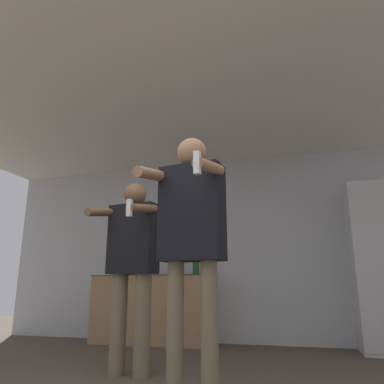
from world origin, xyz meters
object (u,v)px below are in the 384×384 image
(person_woman_foreground, at_px, (191,230))
(bottle_amber_bourbon, at_px, (118,266))
(refrigerator, at_px, (382,266))
(bottle_clear_vodka, at_px, (171,268))
(person_man_side, at_px, (132,260))
(bottle_brown_liquor, at_px, (196,266))
(bottle_short_whiskey, at_px, (132,267))

(person_woman_foreground, bearing_deg, bottle_amber_bourbon, 126.13)
(bottle_amber_bourbon, bearing_deg, refrigerator, -0.55)
(bottle_clear_vodka, bearing_deg, bottle_amber_bourbon, -180.00)
(bottle_amber_bourbon, height_order, person_man_side, person_man_side)
(bottle_clear_vodka, xyz_separation_m, bottle_brown_liquor, (0.36, -0.00, 0.02))
(bottle_clear_vodka, xyz_separation_m, bottle_short_whiskey, (-0.58, 0.00, 0.02))
(bottle_clear_vodka, height_order, person_woman_foreground, person_woman_foreground)
(refrigerator, distance_m, bottle_brown_liquor, 2.27)
(refrigerator, xyz_separation_m, bottle_brown_liquor, (-2.27, 0.03, 0.03))
(bottle_brown_liquor, bearing_deg, person_woman_foreground, -74.96)
(refrigerator, height_order, person_woman_foreground, refrigerator)
(refrigerator, distance_m, person_man_side, 2.97)
(bottle_clear_vodka, distance_m, person_man_side, 1.87)
(bottle_clear_vodka, relative_size, person_woman_foreground, 0.14)
(bottle_brown_liquor, bearing_deg, bottle_amber_bourbon, 180.00)
(bottle_clear_vodka, height_order, bottle_amber_bourbon, bottle_amber_bourbon)
(refrigerator, relative_size, person_woman_foreground, 1.10)
(person_man_side, bearing_deg, person_woman_foreground, -41.95)
(refrigerator, relative_size, bottle_short_whiskey, 6.30)
(bottle_short_whiskey, bearing_deg, person_woman_foreground, -57.37)
(bottle_short_whiskey, xyz_separation_m, person_man_side, (0.86, -1.85, -0.04))
(bottle_clear_vodka, distance_m, person_woman_foreground, 2.73)
(bottle_brown_liquor, height_order, person_woman_foreground, person_woman_foreground)
(refrigerator, distance_m, bottle_short_whiskey, 3.21)
(bottle_amber_bourbon, relative_size, person_man_side, 0.21)
(bottle_clear_vodka, relative_size, bottle_amber_bourbon, 0.67)
(bottle_clear_vodka, height_order, person_man_side, person_man_side)
(person_woman_foreground, distance_m, person_man_side, 1.02)
(refrigerator, bearing_deg, bottle_brown_liquor, 179.16)
(bottle_amber_bourbon, distance_m, person_man_side, 2.15)
(bottle_clear_vodka, distance_m, bottle_amber_bourbon, 0.81)
(refrigerator, distance_m, bottle_clear_vodka, 2.63)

